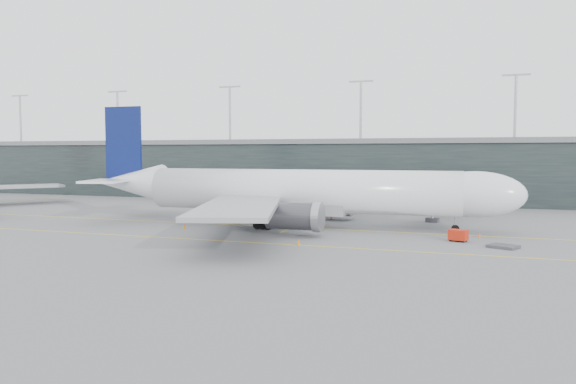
% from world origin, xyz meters
% --- Properties ---
extents(ground, '(320.00, 320.00, 0.00)m').
position_xyz_m(ground, '(0.00, 0.00, 0.00)').
color(ground, slate).
rests_on(ground, ground).
extents(taxiline_a, '(160.00, 0.25, 0.02)m').
position_xyz_m(taxiline_a, '(0.00, -4.00, 0.01)').
color(taxiline_a, yellow).
rests_on(taxiline_a, ground).
extents(taxiline_b, '(160.00, 0.25, 0.02)m').
position_xyz_m(taxiline_b, '(0.00, -20.00, 0.01)').
color(taxiline_b, yellow).
rests_on(taxiline_b, ground).
extents(taxiline_lead_main, '(0.25, 60.00, 0.02)m').
position_xyz_m(taxiline_lead_main, '(5.00, 20.00, 0.01)').
color(taxiline_lead_main, yellow).
rests_on(taxiline_lead_main, ground).
extents(taxiline_lead_adj, '(0.25, 60.00, 0.02)m').
position_xyz_m(taxiline_lead_adj, '(-75.00, 20.00, 0.01)').
color(taxiline_lead_adj, yellow).
rests_on(taxiline_lead_adj, ground).
extents(terminal, '(240.00, 36.00, 29.00)m').
position_xyz_m(terminal, '(-0.00, 58.00, 7.62)').
color(terminal, black).
rests_on(terminal, ground).
extents(main_aircraft, '(71.25, 67.15, 20.03)m').
position_xyz_m(main_aircraft, '(5.04, -2.32, 5.62)').
color(main_aircraft, white).
rests_on(main_aircraft, ground).
extents(jet_bridge, '(10.07, 44.51, 6.79)m').
position_xyz_m(jet_bridge, '(26.59, 24.62, 5.09)').
color(jet_bridge, '#2F3035').
rests_on(jet_bridge, ground).
extents(gse_cart, '(2.69, 2.16, 1.60)m').
position_xyz_m(gse_cart, '(30.35, -10.21, 0.89)').
color(gse_cart, '#B7210D').
rests_on(gse_cart, ground).
extents(baggage_dolly, '(4.18, 3.85, 0.34)m').
position_xyz_m(baggage_dolly, '(35.88, -13.59, 0.20)').
color(baggage_dolly, '#3D3D43').
rests_on(baggage_dolly, ground).
extents(uld_a, '(2.44, 2.16, 1.87)m').
position_xyz_m(uld_a, '(-5.25, 9.62, 0.98)').
color(uld_a, '#3D3D43').
rests_on(uld_a, ground).
extents(uld_b, '(2.11, 1.86, 1.62)m').
position_xyz_m(uld_b, '(-1.69, 10.89, 0.85)').
color(uld_b, '#3D3D43').
rests_on(uld_b, ground).
extents(uld_c, '(2.05, 1.78, 1.62)m').
position_xyz_m(uld_c, '(1.12, 10.17, 0.85)').
color(uld_c, '#3D3D43').
rests_on(uld_c, ground).
extents(cone_nose, '(0.40, 0.40, 0.64)m').
position_xyz_m(cone_nose, '(33.00, -5.19, 0.32)').
color(cone_nose, orange).
rests_on(cone_nose, ground).
extents(cone_wing_stbd, '(0.47, 0.47, 0.75)m').
position_xyz_m(cone_wing_stbd, '(11.01, -19.92, 0.38)').
color(cone_wing_stbd, orange).
rests_on(cone_wing_stbd, ground).
extents(cone_wing_port, '(0.47, 0.47, 0.74)m').
position_xyz_m(cone_wing_port, '(7.62, 10.01, 0.37)').
color(cone_wing_port, '#F95A0D').
rests_on(cone_wing_port, ground).
extents(cone_tail, '(0.48, 0.48, 0.76)m').
position_xyz_m(cone_tail, '(-10.67, -10.95, 0.38)').
color(cone_tail, orange).
rests_on(cone_tail, ground).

